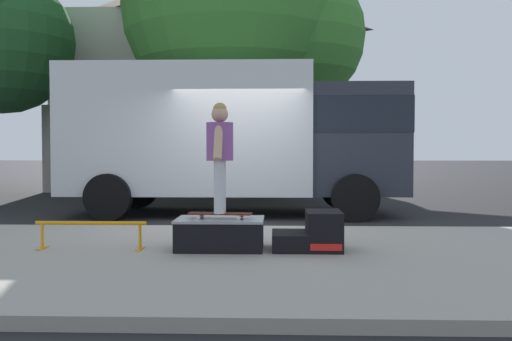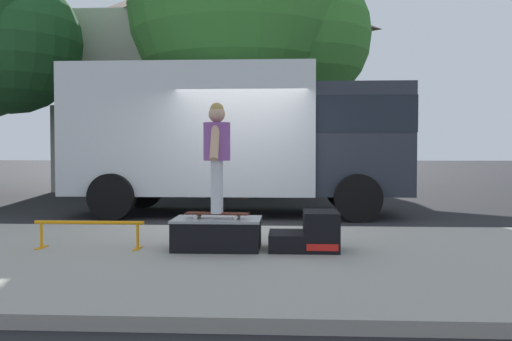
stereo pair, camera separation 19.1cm
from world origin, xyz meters
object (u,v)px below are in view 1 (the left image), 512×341
object	(u,v)px
grind_rail	(91,228)
skater_kid	(220,148)
kicker_ramp	(313,234)
skateboard	(220,214)
skate_box	(220,233)
box_truck	(236,133)
street_tree_main	(246,15)

from	to	relation	value
grind_rail	skater_kid	distance (m)	1.87
kicker_ramp	skateboard	xyz separation A→B (m)	(-1.14, -0.01, 0.24)
kicker_ramp	skater_kid	size ratio (longest dim) A/B	0.62
kicker_ramp	skate_box	bearing A→B (deg)	179.98
skateboard	box_truck	size ratio (longest dim) A/B	0.12
skate_box	grind_rail	distance (m)	1.59
grind_rail	street_tree_main	size ratio (longest dim) A/B	0.16
skate_box	kicker_ramp	size ratio (longest dim) A/B	1.27
skate_box	skateboard	bearing A→B (deg)	-97.83
skater_kid	box_truck	world-z (taller)	box_truck
skate_box	kicker_ramp	bearing A→B (deg)	-0.02
skateboard	skater_kid	xyz separation A→B (m)	(0.00, 0.00, 0.81)
skater_kid	box_truck	xyz separation A→B (m)	(-0.14, 4.89, 0.34)
street_tree_main	kicker_ramp	bearing A→B (deg)	-81.79
skateboard	kicker_ramp	bearing A→B (deg)	0.75
kicker_ramp	box_truck	xyz separation A→B (m)	(-1.28, 4.87, 1.38)
skate_box	kicker_ramp	world-z (taller)	kicker_ramp
skate_box	street_tree_main	world-z (taller)	street_tree_main
skater_kid	skate_box	bearing A→B (deg)	82.17
skate_box	box_truck	world-z (taller)	box_truck
kicker_ramp	street_tree_main	bearing A→B (deg)	98.21
kicker_ramp	grind_rail	xyz separation A→B (m)	(-2.73, -0.05, 0.06)
grind_rail	skate_box	bearing A→B (deg)	1.83
skate_box	street_tree_main	xyz separation A→B (m)	(-0.14, 8.83, 4.78)
skate_box	skater_kid	xyz separation A→B (m)	(-0.00, -0.02, 1.04)
grind_rail	skateboard	xyz separation A→B (m)	(1.59, 0.04, 0.18)
kicker_ramp	skateboard	size ratio (longest dim) A/B	1.06
skate_box	skater_kid	bearing A→B (deg)	-97.83
box_truck	skate_box	bearing A→B (deg)	-88.36
kicker_ramp	grind_rail	bearing A→B (deg)	-178.94
street_tree_main	skate_box	bearing A→B (deg)	-89.11
skateboard	box_truck	distance (m)	5.02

